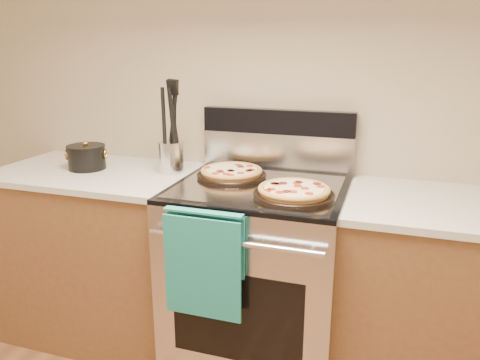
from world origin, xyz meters
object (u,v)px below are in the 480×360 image
(range_body, at_px, (259,280))
(pepperoni_pizza_back, at_px, (232,173))
(utensil_crock, at_px, (171,157))
(saucepan, at_px, (87,158))
(pepperoni_pizza_front, at_px, (294,192))

(range_body, height_order, pepperoni_pizza_back, pepperoni_pizza_back)
(utensil_crock, height_order, saucepan, utensil_crock)
(range_body, distance_m, saucepan, 1.07)
(pepperoni_pizza_back, bearing_deg, saucepan, -177.73)
(pepperoni_pizza_back, xyz_separation_m, saucepan, (-0.77, -0.03, 0.02))
(pepperoni_pizza_front, bearing_deg, pepperoni_pizza_back, 149.46)
(range_body, bearing_deg, pepperoni_pizza_back, 156.24)
(saucepan, bearing_deg, pepperoni_pizza_back, 2.27)
(pepperoni_pizza_front, bearing_deg, utensil_crock, 160.32)
(pepperoni_pizza_back, relative_size, pepperoni_pizza_front, 0.98)
(pepperoni_pizza_front, distance_m, utensil_crock, 0.71)
(saucepan, bearing_deg, pepperoni_pizza_front, -8.65)
(pepperoni_pizza_back, bearing_deg, utensil_crock, 173.15)
(pepperoni_pizza_front, relative_size, utensil_crock, 2.08)
(range_body, relative_size, saucepan, 4.86)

